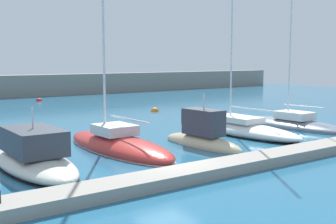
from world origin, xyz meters
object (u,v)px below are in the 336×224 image
(motorboat_ivory_third, at_px, (33,157))
(sailboat_slate_seventh, at_px, (292,124))
(sailboat_white_sixth, at_px, (238,128))
(mooring_buoy_orange, at_px, (155,111))
(motorboat_sand_fifth, at_px, (202,137))
(sailboat_red_fourth, at_px, (118,144))
(mooring_buoy_red, at_px, (39,101))

(motorboat_ivory_third, bearing_deg, sailboat_slate_seventh, -86.70)
(sailboat_white_sixth, distance_m, sailboat_slate_seventh, 5.52)
(sailboat_slate_seventh, bearing_deg, motorboat_ivory_third, 91.50)
(sailboat_white_sixth, height_order, mooring_buoy_orange, sailboat_white_sixth)
(motorboat_sand_fifth, height_order, mooring_buoy_orange, motorboat_sand_fifth)
(motorboat_sand_fifth, xyz_separation_m, sailboat_slate_seventh, (10.41, 1.75, -0.33))
(sailboat_white_sixth, relative_size, mooring_buoy_orange, 23.34)
(sailboat_slate_seventh, distance_m, mooring_buoy_orange, 14.55)
(sailboat_slate_seventh, bearing_deg, mooring_buoy_orange, 9.84)
(sailboat_red_fourth, bearing_deg, sailboat_white_sixth, -91.72)
(mooring_buoy_red, bearing_deg, sailboat_slate_seventh, -75.15)
(mooring_buoy_red, bearing_deg, motorboat_sand_fifth, -93.55)
(motorboat_sand_fifth, bearing_deg, sailboat_white_sixth, -71.89)
(sailboat_red_fourth, bearing_deg, mooring_buoy_red, -13.20)
(motorboat_ivory_third, xyz_separation_m, mooring_buoy_orange, (17.34, 15.35, -0.54))
(sailboat_red_fourth, distance_m, mooring_buoy_orange, 18.47)
(motorboat_ivory_third, xyz_separation_m, sailboat_white_sixth, (14.71, 1.27, -0.15))
(sailboat_slate_seventh, relative_size, mooring_buoy_red, 28.33)
(sailboat_slate_seventh, bearing_deg, motorboat_sand_fifth, 97.96)
(motorboat_ivory_third, xyz_separation_m, sailboat_slate_seventh, (20.22, 1.09, -0.30))
(sailboat_white_sixth, bearing_deg, sailboat_red_fourth, 88.87)
(sailboat_white_sixth, distance_m, mooring_buoy_orange, 14.32)
(sailboat_red_fourth, height_order, mooring_buoy_orange, sailboat_red_fourth)
(motorboat_sand_fifth, xyz_separation_m, mooring_buoy_red, (2.06, 33.21, -0.57))
(motorboat_ivory_third, bearing_deg, mooring_buoy_orange, -48.27)
(motorboat_sand_fifth, bearing_deg, mooring_buoy_orange, -28.61)
(sailboat_white_sixth, bearing_deg, motorboat_ivory_third, 94.23)
(mooring_buoy_orange, bearing_deg, sailboat_white_sixth, -100.57)
(mooring_buoy_red, bearing_deg, mooring_buoy_orange, -72.39)
(motorboat_ivory_third, distance_m, sailboat_slate_seventh, 20.25)
(sailboat_red_fourth, distance_m, motorboat_sand_fifth, 4.94)
(mooring_buoy_red, bearing_deg, sailboat_red_fourth, -101.89)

